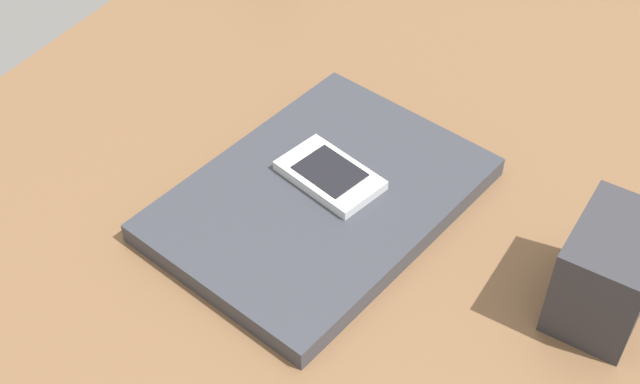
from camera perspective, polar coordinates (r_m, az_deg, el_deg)
name	(u,v)px	position (r cm, az deg, el deg)	size (l,w,h in cm)	color
desk_surface	(304,210)	(85.72, -1.06, -1.18)	(120.00, 80.00, 3.00)	brown
laptop_closed	(320,199)	(83.16, 0.00, -0.47)	(30.60, 22.03, 2.08)	#33353D
cell_phone_on_laptop	(330,175)	(83.27, 0.65, 1.12)	(8.08, 10.92, 1.15)	silver
desk_organizer	(609,272)	(76.11, 18.45, -5.00)	(10.17, 7.01, 9.37)	#2D2D33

